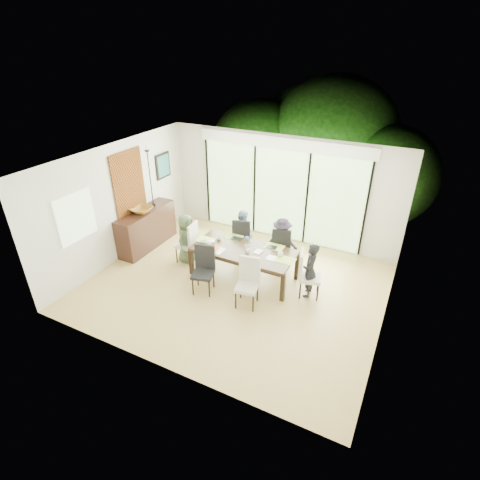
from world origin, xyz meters
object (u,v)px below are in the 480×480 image
at_px(person_right_end, 310,270).
at_px(sideboard, 147,229).
at_px(table_top, 244,251).
at_px(person_far_left, 242,233).
at_px(chair_right_end, 311,274).
at_px(chair_far_left, 243,236).
at_px(chair_left_end, 186,242).
at_px(cup_a, 219,238).
at_px(chair_near_left, 203,271).
at_px(vase, 247,247).
at_px(chair_far_right, 282,245).
at_px(laptop, 207,242).
at_px(cup_c, 280,254).
at_px(person_left_end, 186,239).
at_px(cup_b, 248,251).
at_px(chair_near_right, 247,284).
at_px(person_far_right, 282,242).
at_px(bowl, 141,210).

xyz_separation_m(person_right_end, sideboard, (-4.24, 0.14, -0.10)).
bearing_deg(table_top, person_far_left, 118.47).
height_order(chair_right_end, chair_far_left, same).
relative_size(chair_left_end, cup_a, 8.87).
bearing_deg(chair_near_left, table_top, 44.74).
bearing_deg(cup_a, vase, -7.59).
xyz_separation_m(chair_far_right, cup_a, (-1.25, -0.70, 0.23)).
bearing_deg(vase, sideboard, 178.14).
bearing_deg(chair_far_left, chair_right_end, 139.53).
height_order(laptop, cup_c, cup_c).
distance_m(person_right_end, vase, 1.44).
bearing_deg(person_right_end, laptop, -95.80).
bearing_deg(sideboard, person_left_end, -6.29).
bearing_deg(cup_b, cup_c, 17.10).
bearing_deg(chair_far_right, cup_b, 52.14).
distance_m(cup_c, sideboard, 3.57).
bearing_deg(chair_near_right, laptop, 139.73).
bearing_deg(table_top, vase, 45.00).
xyz_separation_m(chair_left_end, chair_near_right, (2.00, -0.87, 0.00)).
relative_size(table_top, chair_left_end, 2.18).
height_order(person_far_right, laptop, person_far_right).
xyz_separation_m(chair_right_end, cup_c, (-0.70, 0.10, 0.23)).
bearing_deg(cup_a, cup_c, -1.91).
xyz_separation_m(chair_far_left, chair_far_right, (1.00, 0.00, 0.00)).
relative_size(person_left_end, person_far_left, 1.00).
bearing_deg(chair_near_left, bowl, 142.69).
height_order(person_right_end, vase, person_right_end).
xyz_separation_m(chair_left_end, bowl, (-1.26, 0.04, 0.54)).
bearing_deg(person_left_end, bowl, 90.58).
height_order(chair_left_end, chair_far_left, same).
xyz_separation_m(chair_left_end, laptop, (0.65, -0.10, 0.19)).
bearing_deg(person_far_right, table_top, 45.10).
height_order(chair_left_end, chair_right_end, same).
distance_m(person_left_end, person_far_left, 1.32).
height_order(chair_near_left, chair_near_right, same).
height_order(chair_right_end, laptop, chair_right_end).
distance_m(table_top, chair_left_end, 1.51).
bearing_deg(chair_near_left, person_left_end, 123.03).
bearing_deg(chair_right_end, person_far_right, 33.93).
height_order(chair_near_right, cup_a, chair_near_right).
bearing_deg(chair_right_end, laptop, 77.51).
bearing_deg(person_far_left, person_far_right, -178.52).
bearing_deg(cup_b, chair_near_right, -65.56).
bearing_deg(person_far_right, bowl, 2.02).
bearing_deg(person_far_left, person_right_end, 158.21).
distance_m(chair_left_end, chair_far_right, 2.22).
bearing_deg(chair_left_end, person_far_right, 106.40).
relative_size(person_left_end, cup_c, 10.40).
bearing_deg(cup_b, chair_near_left, -130.17).
xyz_separation_m(chair_right_end, chair_near_right, (-1.00, -0.87, 0.00)).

